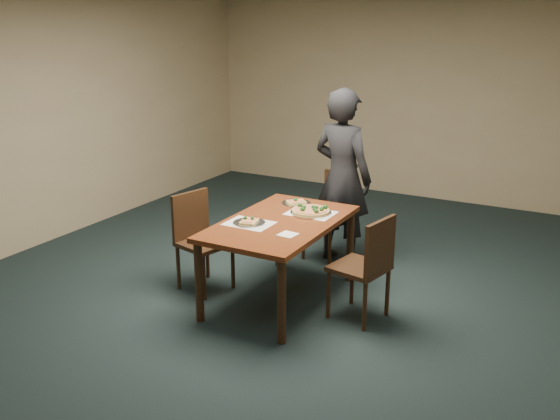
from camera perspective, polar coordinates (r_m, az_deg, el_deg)
The scene contains 13 objects.
ground at distance 5.70m, azimuth -0.93°, elevation -8.31°, with size 8.00×8.00×0.00m, color black.
room_shell at distance 5.18m, azimuth -1.03°, elevation 9.29°, with size 8.00×8.00×8.00m.
dining_table at distance 5.48m, azimuth 0.00°, elevation -1.92°, with size 0.90×1.50×0.75m.
chair_far at distance 6.53m, azimuth 4.87°, elevation -0.08°, with size 0.52×0.52×0.91m.
chair_left at distance 5.85m, azimuth -7.42°, elevation -2.28°, with size 0.51×0.51×0.91m.
chair_right at distance 5.22m, azimuth 7.99°, elevation -4.80°, with size 0.49×0.49×0.91m.
diner at distance 6.34m, azimuth 5.73°, elevation 2.99°, with size 0.66×0.43×1.80m, color black.
placemat_main at distance 5.67m, azimuth 2.83°, elevation -0.29°, with size 0.42×0.32×0.00m, color white.
placemat_near at distance 5.39m, azimuth -2.84°, elevation -1.23°, with size 0.40×0.30×0.00m, color white.
pizza_pan at distance 5.66m, azimuth 2.86°, elevation -0.07°, with size 0.38×0.38×0.07m.
slice_plate_near at distance 5.38m, azimuth -2.84°, elevation -1.10°, with size 0.28×0.28×0.06m.
slice_plate_far at distance 5.94m, azimuth 1.50°, elevation 0.68°, with size 0.28×0.28×0.06m.
napkin at distance 5.11m, azimuth 0.72°, elevation -2.26°, with size 0.14×0.14×0.01m, color white.
Camera 1 is at (2.53, -4.46, 2.47)m, focal length 40.00 mm.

